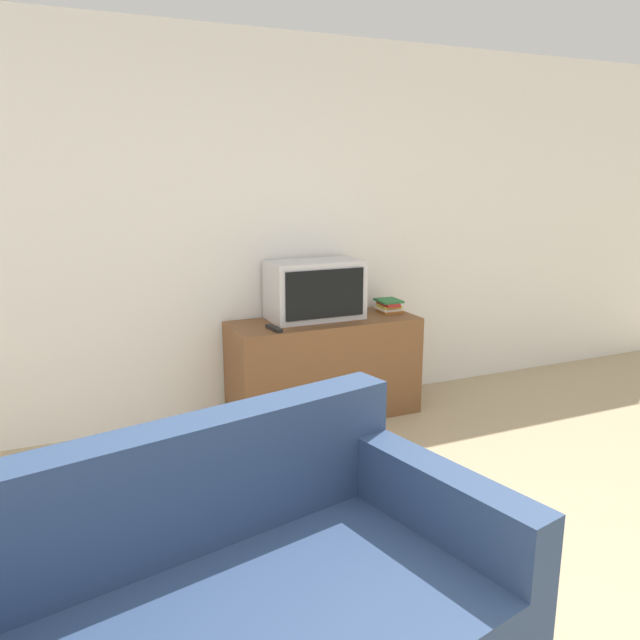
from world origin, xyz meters
The scene contains 5 objects.
wall_back centered at (0.00, 3.03, 1.30)m, with size 9.00×0.06×2.60m.
tv_stand centered at (0.63, 2.74, 0.35)m, with size 1.32×0.49×0.70m.
television centered at (0.59, 2.80, 0.90)m, with size 0.65×0.36×0.41m.
book_stack centered at (1.17, 2.77, 0.74)m, with size 0.17×0.22×0.09m.
remote_on_stand centered at (0.21, 2.60, 0.71)m, with size 0.06×0.18×0.02m.
Camera 1 is at (-1.11, -1.09, 1.67)m, focal length 35.00 mm.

